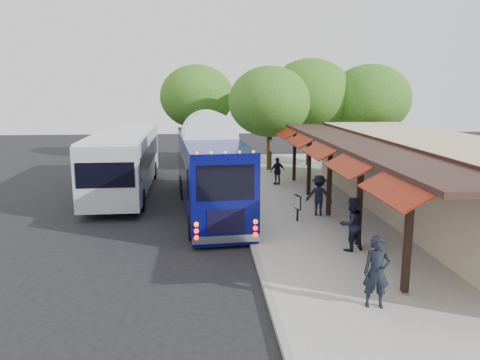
# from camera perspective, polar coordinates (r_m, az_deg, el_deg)

# --- Properties ---
(ground) EXTENTS (90.00, 90.00, 0.00)m
(ground) POSITION_cam_1_polar(r_m,az_deg,el_deg) (16.79, 1.60, -8.89)
(ground) COLOR black
(ground) RESTS_ON ground
(sidewalk) EXTENTS (10.00, 40.00, 0.15)m
(sidewalk) POSITION_cam_1_polar(r_m,az_deg,el_deg) (21.56, 13.83, -4.47)
(sidewalk) COLOR #9E9B93
(sidewalk) RESTS_ON ground
(curb) EXTENTS (0.20, 40.00, 0.16)m
(curb) POSITION_cam_1_polar(r_m,az_deg,el_deg) (20.56, 0.56, -4.89)
(curb) COLOR gray
(curb) RESTS_ON ground
(station_shelter) EXTENTS (8.15, 20.00, 3.60)m
(station_shelter) POSITION_cam_1_polar(r_m,az_deg,el_deg) (22.46, 22.26, 0.28)
(station_shelter) COLOR tan
(station_shelter) RESTS_ON ground
(coach_bus) EXTENTS (3.50, 11.92, 3.76)m
(coach_bus) POSITION_cam_1_polar(r_m,az_deg,el_deg) (22.20, -3.79, 1.43)
(coach_bus) COLOR #070A5A
(coach_bus) RESTS_ON ground
(city_bus) EXTENTS (3.14, 12.81, 3.42)m
(city_bus) POSITION_cam_1_polar(r_m,az_deg,el_deg) (26.97, -13.83, 2.57)
(city_bus) COLOR #989BA0
(city_bus) RESTS_ON ground
(ped_a) EXTENTS (0.75, 0.56, 1.89)m
(ped_a) POSITION_cam_1_polar(r_m,az_deg,el_deg) (12.75, 16.31, -10.72)
(ped_a) COLOR black
(ped_a) RESTS_ON sidewalk
(ped_b) EXTENTS (1.11, 0.99, 1.89)m
(ped_b) POSITION_cam_1_polar(r_m,az_deg,el_deg) (16.80, 13.42, -5.25)
(ped_b) COLOR black
(ped_b) RESTS_ON sidewalk
(ped_c) EXTENTS (1.02, 0.69, 1.62)m
(ped_c) POSITION_cam_1_polar(r_m,az_deg,el_deg) (27.62, 4.60, 1.10)
(ped_c) COLOR black
(ped_c) RESTS_ON sidewalk
(ped_d) EXTENTS (1.32, 1.00, 1.82)m
(ped_d) POSITION_cam_1_polar(r_m,az_deg,el_deg) (21.12, 9.60, -1.87)
(ped_d) COLOR black
(ped_d) RESTS_ON sidewalk
(sign_board) EXTENTS (0.20, 0.51, 1.14)m
(sign_board) POSITION_cam_1_polar(r_m,az_deg,el_deg) (20.07, 7.04, -2.88)
(sign_board) COLOR black
(sign_board) RESTS_ON sidewalk
(tree_left) EXTENTS (5.68, 5.68, 7.27)m
(tree_left) POSITION_cam_1_polar(r_m,az_deg,el_deg) (32.45, 3.66, 9.50)
(tree_left) COLOR #382314
(tree_left) RESTS_ON ground
(tree_mid) EXTENTS (6.15, 6.15, 7.87)m
(tree_mid) POSITION_cam_1_polar(r_m,az_deg,el_deg) (34.68, 8.54, 10.17)
(tree_mid) COLOR #382314
(tree_mid) RESTS_ON ground
(tree_right) EXTENTS (5.83, 5.83, 7.46)m
(tree_right) POSITION_cam_1_polar(r_m,az_deg,el_deg) (35.23, 15.52, 9.46)
(tree_right) COLOR #382314
(tree_right) RESTS_ON ground
(tree_far) EXTENTS (5.96, 5.96, 7.63)m
(tree_far) POSITION_cam_1_polar(r_m,az_deg,el_deg) (38.35, -5.26, 10.08)
(tree_far) COLOR #382314
(tree_far) RESTS_ON ground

